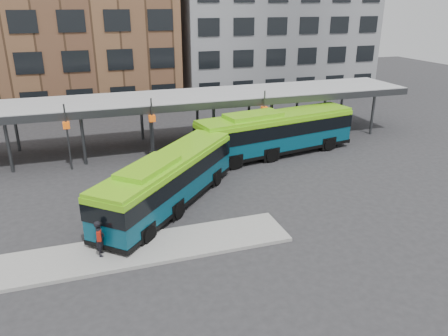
# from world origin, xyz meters

# --- Properties ---
(ground) EXTENTS (120.00, 120.00, 0.00)m
(ground) POSITION_xyz_m (0.00, 0.00, 0.00)
(ground) COLOR #28282B
(ground) RESTS_ON ground
(boarding_island) EXTENTS (14.00, 3.00, 0.18)m
(boarding_island) POSITION_xyz_m (-5.50, -3.00, 0.09)
(boarding_island) COLOR gray
(boarding_island) RESTS_ON ground
(canopy) EXTENTS (40.00, 6.53, 4.80)m
(canopy) POSITION_xyz_m (-0.06, 12.87, 3.91)
(canopy) COLOR #999B9E
(canopy) RESTS_ON ground
(building_brick) EXTENTS (26.00, 14.00, 22.00)m
(building_brick) POSITION_xyz_m (-10.00, 32.00, 11.00)
(building_brick) COLOR brown
(building_brick) RESTS_ON ground
(building_grey) EXTENTS (24.00, 14.00, 20.00)m
(building_grey) POSITION_xyz_m (16.00, 32.00, 10.00)
(building_grey) COLOR slate
(building_grey) RESTS_ON ground
(bus_front) EXTENTS (9.96, 10.61, 3.31)m
(bus_front) POSITION_xyz_m (-3.55, 1.46, 1.72)
(bus_front) COLOR #074054
(bus_front) RESTS_ON ground
(bus_rear) EXTENTS (13.33, 5.07, 3.60)m
(bus_rear) POSITION_xyz_m (6.32, 8.07, 1.87)
(bus_rear) COLOR #074054
(bus_rear) RESTS_ON ground
(pedestrian) EXTENTS (0.50, 0.70, 1.78)m
(pedestrian) POSITION_xyz_m (-7.75, -3.04, 1.08)
(pedestrian) COLOR black
(pedestrian) RESTS_ON boarding_island
(bike_rack) EXTENTS (4.10, 1.40, 1.08)m
(bike_rack) POSITION_xyz_m (12.30, 11.98, 0.48)
(bike_rack) COLOR slate
(bike_rack) RESTS_ON ground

